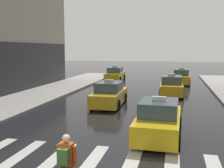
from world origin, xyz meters
name	(u,v)px	position (x,y,z in m)	size (l,w,h in m)	color
crosswalk_markings	(93,160)	(0.00, 3.00, 0.00)	(11.30, 2.80, 0.01)	silver
taxi_lead	(159,120)	(2.07, 6.18, 0.72)	(2.03, 4.59, 1.80)	yellow
taxi_second	(109,95)	(-1.64, 12.27, 0.72)	(1.98, 4.56, 1.80)	gold
taxi_third	(171,86)	(2.43, 17.61, 0.72)	(2.00, 4.57, 1.80)	gold
taxi_fourth	(181,77)	(3.39, 25.52, 0.72)	(2.06, 4.60, 1.80)	gold
taxi_fifth	(115,75)	(-4.42, 26.93, 0.72)	(1.95, 4.55, 1.80)	yellow
pedestrian_with_backpack	(66,160)	(-0.01, 0.62, 0.97)	(0.55, 0.43, 1.65)	#333338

